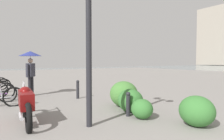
{
  "coord_description": "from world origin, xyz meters",
  "views": [
    {
      "loc": [
        0.28,
        2.76,
        1.62
      ],
      "look_at": [
        10.49,
        -3.55,
        1.04
      ],
      "focal_mm": 32.53,
      "sensor_mm": 36.0,
      "label": 1
    }
  ],
  "objects": [
    {
      "name": "motorcycle",
      "position": [
        5.87,
        1.93,
        0.5
      ],
      "size": [
        2.17,
        0.44,
        1.06
      ],
      "color": "black",
      "rests_on": "ground"
    },
    {
      "name": "shrub_tall",
      "position": [
        4.57,
        -0.87,
        0.27
      ],
      "size": [
        0.65,
        0.58,
        0.55
      ],
      "color": "#387533",
      "rests_on": "ground"
    },
    {
      "name": "bollard_near",
      "position": [
        4.97,
        -0.69,
        0.37
      ],
      "size": [
        0.13,
        0.13,
        0.71
      ],
      "color": "#232328",
      "rests_on": "ground"
    },
    {
      "name": "shrub_wide",
      "position": [
        6.04,
        -1.28,
        0.44
      ],
      "size": [
        1.05,
        0.94,
        0.89
      ],
      "color": "#477F38",
      "rests_on": "ground"
    },
    {
      "name": "pedestrian",
      "position": [
        10.04,
        1.08,
        1.6
      ],
      "size": [
        1.0,
        1.0,
        2.03
      ],
      "color": "black",
      "rests_on": "ground"
    },
    {
      "name": "bollard_mid",
      "position": [
        8.28,
        -0.48,
        0.41
      ],
      "size": [
        0.13,
        0.13,
        0.78
      ],
      "color": "#232328",
      "rests_on": "ground"
    },
    {
      "name": "shrub_round",
      "position": [
        5.33,
        -1.03,
        0.36
      ],
      "size": [
        0.85,
        0.77,
        0.72
      ],
      "color": "#387533",
      "rests_on": "ground"
    },
    {
      "name": "shrub_low",
      "position": [
        3.37,
        -1.59,
        0.38
      ],
      "size": [
        0.89,
        0.8,
        0.75
      ],
      "color": "#387533",
      "rests_on": "ground"
    },
    {
      "name": "lamppost",
      "position": [
        4.74,
        0.66,
        2.53
      ],
      "size": [
        0.98,
        0.28,
        3.76
      ],
      "color": "#232328",
      "rests_on": "ground"
    }
  ]
}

